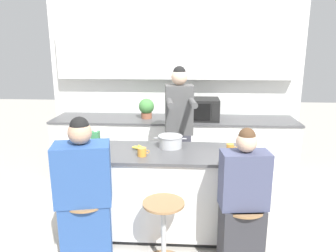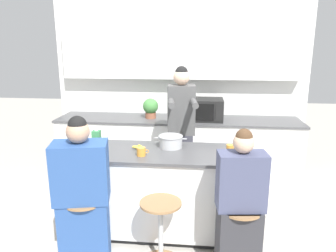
{
  "view_description": "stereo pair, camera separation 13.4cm",
  "coord_description": "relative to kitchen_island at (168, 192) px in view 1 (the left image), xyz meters",
  "views": [
    {
      "loc": [
        0.2,
        -3.14,
        1.97
      ],
      "look_at": [
        0.0,
        0.07,
        1.15
      ],
      "focal_mm": 35.0,
      "sensor_mm": 36.0,
      "label": 1
    },
    {
      "loc": [
        0.33,
        -3.13,
        1.97
      ],
      "look_at": [
        0.0,
        0.07,
        1.15
      ],
      "focal_mm": 35.0,
      "sensor_mm": 36.0,
      "label": 2
    }
  ],
  "objects": [
    {
      "name": "cooking_pot",
      "position": [
        0.02,
        0.14,
        0.51
      ],
      "size": [
        0.34,
        0.25,
        0.13
      ],
      "color": "#B7BABC",
      "rests_on": "kitchen_island"
    },
    {
      "name": "person_cooking",
      "position": [
        0.09,
        0.67,
        0.41
      ],
      "size": [
        0.39,
        0.58,
        1.71
      ],
      "rotation": [
        0.0,
        0.0,
        0.12
      ],
      "color": "#383842",
      "rests_on": "ground_plane"
    },
    {
      "name": "wall_back",
      "position": [
        0.0,
        1.74,
        1.09
      ],
      "size": [
        3.73,
        0.22,
        2.7
      ],
      "color": "silver",
      "rests_on": "ground_plane"
    },
    {
      "name": "potted_plant",
      "position": [
        -0.39,
        1.43,
        0.61
      ],
      "size": [
        0.22,
        0.22,
        0.28
      ],
      "color": "#93563D",
      "rests_on": "back_counter"
    },
    {
      "name": "coffee_cup_near",
      "position": [
        -0.24,
        -0.15,
        0.48
      ],
      "size": [
        0.12,
        0.09,
        0.08
      ],
      "color": "orange",
      "rests_on": "kitchen_island"
    },
    {
      "name": "banana_bunch",
      "position": [
        -0.31,
        0.05,
        0.46
      ],
      "size": [
        0.15,
        0.1,
        0.05
      ],
      "color": "yellow",
      "rests_on": "kitchen_island"
    },
    {
      "name": "bar_stool_center",
      "position": [
        0.0,
        -0.55,
        -0.12
      ],
      "size": [
        0.38,
        0.38,
        0.62
      ],
      "color": "#997047",
      "rests_on": "ground_plane"
    },
    {
      "name": "microwave",
      "position": [
        0.4,
        1.39,
        0.6
      ],
      "size": [
        0.47,
        0.4,
        0.3
      ],
      "color": "black",
      "rests_on": "back_counter"
    },
    {
      "name": "juice_carton",
      "position": [
        -0.76,
        0.09,
        0.53
      ],
      "size": [
        0.08,
        0.08,
        0.19
      ],
      "color": "#38844C",
      "rests_on": "kitchen_island"
    },
    {
      "name": "kitchen_island",
      "position": [
        0.0,
        0.0,
        0.0
      ],
      "size": [
        1.71,
        0.7,
        0.9
      ],
      "color": "black",
      "rests_on": "ground_plane"
    },
    {
      "name": "fruit_bowl",
      "position": [
        -0.7,
        -0.12,
        0.48
      ],
      "size": [
        0.18,
        0.18,
        0.07
      ],
      "color": "#B7BABC",
      "rests_on": "kitchen_island"
    },
    {
      "name": "ground_plane",
      "position": [
        0.0,
        0.0,
        -0.45
      ],
      "size": [
        16.0,
        16.0,
        0.0
      ],
      "primitive_type": "plane",
      "color": "#B2ADA3"
    },
    {
      "name": "coffee_cup_far",
      "position": [
        0.63,
        -0.01,
        0.49
      ],
      "size": [
        0.11,
        0.07,
        0.1
      ],
      "color": "orange",
      "rests_on": "kitchen_island"
    },
    {
      "name": "person_seated_near",
      "position": [
        0.68,
        -0.58,
        0.14
      ],
      "size": [
        0.42,
        0.3,
        1.31
      ],
      "rotation": [
        0.0,
        0.0,
        0.11
      ],
      "color": "#333338",
      "rests_on": "ground_plane"
    },
    {
      "name": "person_wrapped_blanket",
      "position": [
        -0.69,
        -0.58,
        0.19
      ],
      "size": [
        0.52,
        0.38,
        1.38
      ],
      "rotation": [
        0.0,
        0.0,
        0.21
      ],
      "color": "#2D5193",
      "rests_on": "ground_plane"
    },
    {
      "name": "bar_stool_rightmost",
      "position": [
        0.69,
        -0.58,
        -0.12
      ],
      "size": [
        0.38,
        0.38,
        0.62
      ],
      "color": "#997047",
      "rests_on": "ground_plane"
    },
    {
      "name": "bar_stool_leftmost",
      "position": [
        -0.69,
        -0.57,
        -0.12
      ],
      "size": [
        0.38,
        0.38,
        0.62
      ],
      "color": "#997047",
      "rests_on": "ground_plane"
    },
    {
      "name": "back_counter",
      "position": [
        0.0,
        1.43,
        0.0
      ],
      "size": [
        3.46,
        0.67,
        0.91
      ],
      "color": "white",
      "rests_on": "ground_plane"
    }
  ]
}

